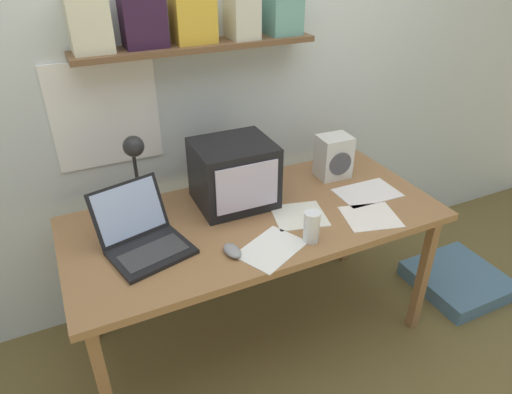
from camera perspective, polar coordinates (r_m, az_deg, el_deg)
The scene contains 14 objects.
ground_plane at distance 2.55m, azimuth 0.00°, elevation -16.40°, with size 12.00×12.00×0.00m, color brown.
back_wall at distance 2.29m, azimuth -6.00°, elevation 16.35°, with size 5.60×0.24×2.60m.
corner_desk at distance 2.11m, azimuth 0.00°, elevation -3.71°, with size 1.70×0.77×0.74m.
crt_monitor at distance 2.11m, azimuth -2.79°, elevation 2.94°, with size 0.36×0.32×0.30m.
laptop at distance 1.91m, azimuth -14.12°, elevation -4.48°, with size 0.37×0.39×0.24m.
desk_lamp at distance 2.02m, azimuth -14.83°, elevation 4.24°, with size 0.11×0.15×0.39m.
juice_glass at distance 1.90m, azimuth 6.94°, elevation -3.88°, with size 0.07×0.07×0.14m.
space_heater at distance 2.39m, azimuth 9.68°, elevation 5.00°, with size 0.17×0.15×0.22m.
computer_mouse at distance 1.84m, azimuth -2.98°, elevation -6.71°, with size 0.07×0.11×0.03m.
printed_handout at distance 2.32m, azimuth 13.74°, elevation 0.53°, with size 0.30×0.21×0.00m.
open_notebook at distance 2.13m, azimuth 14.12°, elevation -2.42°, with size 0.28×0.27×0.00m.
loose_paper_near_monitor at distance 2.08m, azimuth 5.44°, elevation -2.33°, with size 0.27×0.26×0.00m.
loose_paper_near_laptop at distance 1.87m, azimuth 1.94°, elevation -6.48°, with size 0.33×0.29×0.00m.
floor_cushion at distance 3.03m, azimuth 23.89°, elevation -9.45°, with size 0.49×0.49×0.09m.
Camera 1 is at (-0.75, -1.57, 1.86)m, focal length 32.00 mm.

